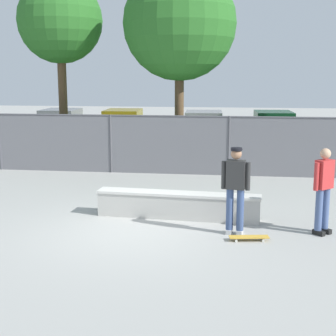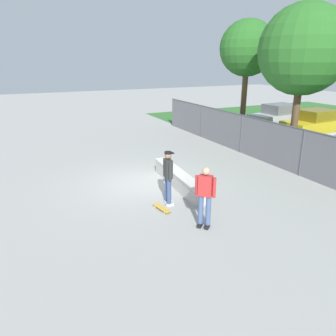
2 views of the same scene
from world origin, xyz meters
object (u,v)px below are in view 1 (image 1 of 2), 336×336
Objects in this scene: skateboard at (249,237)px; car_white at (204,130)px; car_yellow at (123,127)px; concrete_ledge at (178,205)px; car_silver at (61,127)px; tree_near_left at (60,22)px; bystander at (324,187)px; tree_near_right at (180,24)px; car_green at (273,130)px; skateboarder at (236,186)px.

car_white is (-1.71, 12.46, 0.77)m from skateboard.
car_white is (3.81, -0.54, 0.00)m from car_yellow.
concrete_ledge is 13.43m from car_silver.
tree_near_left reaches higher than concrete_ledge.
skateboard is 1.90m from bystander.
tree_near_right is at bearing -39.28° from car_silver.
tree_near_left is 1.58× the size of car_silver.
skateboarder is at bearing -97.70° from car_green.
bystander is (3.22, -11.81, 0.17)m from car_white.
car_white is 1.00× the size of car_green.
concrete_ledge is at bearing -71.34° from car_yellow.
car_silver is at bearing 129.29° from bystander.
skateboarder reaches higher than car_silver.
car_white is (6.81, -0.45, 0.00)m from car_silver.
skateboarder is 12.56m from car_green.
car_white is 2.35× the size of bystander.
car_silver is 2.35× the size of bystander.
skateboarder is 8.67m from tree_near_right.
skateboard is at bearing -82.20° from car_white.
tree_near_right is 9.04m from bystander.
tree_near_left is (-6.43, 7.96, 4.13)m from skateboarder.
skateboarder is 1.83m from bystander.
concrete_ledge is 0.90× the size of car_silver.
car_yellow is at bearing 119.68° from bystander.
concrete_ledge is 4.67× the size of skateboard.
car_white is at bearing 96.66° from skateboarder.
concrete_ledge is at bearing -59.01° from car_silver.
tree_near_left is (-6.72, 8.33, 5.09)m from skateboard.
car_green reaches higher than concrete_ledge.
bystander reaches higher than car_green.
tree_near_right reaches higher than tree_near_left.
skateboard is at bearing -73.65° from tree_near_right.
concrete_ledge is at bearing 138.80° from skateboard.
car_yellow reaches higher than skateboard.
concrete_ledge is at bearing -53.51° from tree_near_left.
car_yellow is at bearing 75.58° from tree_near_left.
car_white is at bearing 97.80° from skateboard.
car_white is 3.12m from car_green.
concrete_ledge is 9.88m from tree_near_left.
skateboard is (1.61, -1.41, -0.24)m from concrete_ledge.
tree_near_right reaches higher than car_silver.
tree_near_right is 7.46m from car_green.
car_yellow is (-3.23, 5.18, -4.15)m from tree_near_right.
car_green is 12.16m from bystander.
skateboarder is at bearing -74.98° from tree_near_right.
car_yellow is (2.99, 0.09, 0.00)m from car_silver.
bystander is (10.03, -12.26, 0.17)m from car_silver.
tree_near_left is 7.81m from car_white.
car_white is (-1.41, 12.10, -0.19)m from skateboarder.
tree_near_right is at bearing 117.99° from bystander.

